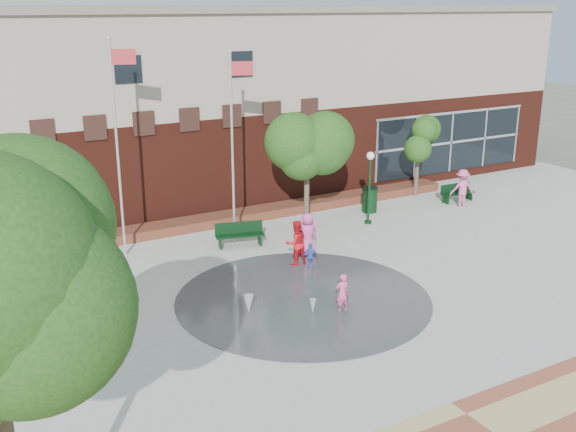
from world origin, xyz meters
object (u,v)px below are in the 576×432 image
bench_left (77,258)px  child_splash (342,293)px  flagpole_right (233,138)px  flagpole_left (118,139)px  trash_can (370,200)px

bench_left → child_splash: (6.32, -8.13, 0.32)m
flagpole_right → child_splash: flagpole_right is taller
flagpole_left → flagpole_right: flagpole_left is taller
bench_left → child_splash: child_splash is taller
bench_left → trash_can: (13.42, 0.05, 0.30)m
trash_can → child_splash: child_splash is taller
flagpole_right → child_splash: size_ratio=6.02×
flagpole_right → bench_left: flagpole_right is taller
flagpole_right → trash_can: (7.17, 0.58, -3.67)m
flagpole_left → child_splash: bearing=-40.5°
flagpole_left → child_splash: flagpole_left is taller
flagpole_right → trash_can: size_ratio=6.37×
bench_left → child_splash: size_ratio=1.57×
flagpole_left → bench_left: flagpole_left is taller
trash_can → child_splash: size_ratio=0.94×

